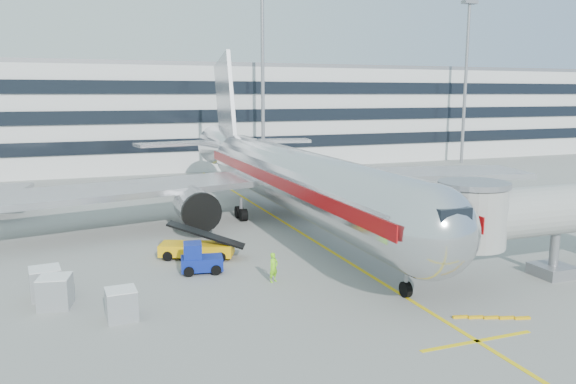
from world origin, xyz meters
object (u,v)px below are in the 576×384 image
object	(u,v)px
main_jet	(283,174)
cargo_container_left	(45,283)
baggage_tug	(199,260)
cargo_container_right	(55,292)
cargo_container_front	(121,304)
belt_loader	(197,248)
ramp_worker	(274,267)

from	to	relation	value
main_jet	cargo_container_left	bearing A→B (deg)	-145.50
main_jet	baggage_tug	world-z (taller)	main_jet
cargo_container_right	cargo_container_front	world-z (taller)	cargo_container_right
main_jet	baggage_tug	size ratio (longest dim) A/B	18.27
belt_loader	cargo_container_left	world-z (taller)	belt_loader
cargo_container_left	cargo_container_front	world-z (taller)	cargo_container_left
baggage_tug	belt_loader	bearing A→B (deg)	81.06
main_jet	belt_loader	size ratio (longest dim) A/B	9.66
baggage_tug	cargo_container_front	world-z (taller)	baggage_tug
cargo_container_right	ramp_worker	world-z (taller)	ramp_worker
main_jet	cargo_container_front	bearing A→B (deg)	-130.64
baggage_tug	cargo_container_left	bearing A→B (deg)	-171.01
main_jet	baggage_tug	xyz separation A→B (m)	(-9.81, -11.41, -3.39)
cargo_container_right	baggage_tug	bearing A→B (deg)	20.59
main_jet	baggage_tug	bearing A→B (deg)	-130.69
cargo_container_front	belt_loader	bearing A→B (deg)	58.60
belt_loader	cargo_container_left	distance (m)	10.42
main_jet	cargo_container_right	world-z (taller)	main_jet
baggage_tug	cargo_container_right	bearing A→B (deg)	-159.41
main_jet	belt_loader	xyz separation A→B (m)	(-9.30, -8.17, -3.53)
belt_loader	ramp_worker	size ratio (longest dim) A/B	2.94
baggage_tug	cargo_container_right	xyz separation A→B (m)	(-8.27, -3.11, 0.00)
cargo_container_left	main_jet	bearing A→B (deg)	34.50
belt_loader	cargo_container_left	size ratio (longest dim) A/B	3.00
cargo_container_front	ramp_worker	xyz separation A→B (m)	(8.94, 2.68, 0.11)
belt_loader	cargo_container_left	xyz separation A→B (m)	(-9.33, -4.64, 0.14)
cargo_container_left	cargo_container_front	distance (m)	5.90
belt_loader	baggage_tug	xyz separation A→B (m)	(-0.51, -3.24, 0.13)
main_jet	ramp_worker	xyz separation A→B (m)	(-6.00, -14.73, -3.34)
belt_loader	ramp_worker	xyz separation A→B (m)	(3.30, -6.56, 0.19)
cargo_container_left	cargo_container_front	size ratio (longest dim) A/B	1.13
belt_loader	baggage_tug	size ratio (longest dim) A/B	1.89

